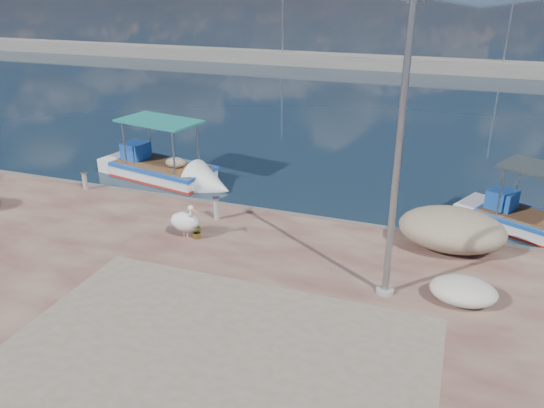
% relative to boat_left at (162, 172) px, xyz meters
% --- Properties ---
extents(ground, '(1400.00, 1400.00, 0.00)m').
position_rel_boat_left_xyz_m(ground, '(6.38, -7.80, -0.23)').
color(ground, '#162635').
rests_on(ground, ground).
extents(quay_patch, '(9.00, 7.00, 0.01)m').
position_rel_boat_left_xyz_m(quay_patch, '(7.38, -10.80, 0.28)').
color(quay_patch, gray).
rests_on(quay_patch, quay).
extents(breakwater, '(120.00, 2.20, 7.50)m').
position_rel_boat_left_xyz_m(breakwater, '(6.38, 32.20, 0.38)').
color(breakwater, gray).
rests_on(breakwater, ground).
extents(boat_left, '(6.31, 3.12, 2.90)m').
position_rel_boat_left_xyz_m(boat_left, '(0.00, 0.00, 0.00)').
color(boat_left, white).
rests_on(boat_left, ground).
extents(boat_right, '(5.70, 3.97, 2.63)m').
position_rel_boat_left_xyz_m(boat_right, '(14.43, -0.54, -0.02)').
color(boat_right, white).
rests_on(boat_right, ground).
extents(pelican, '(1.19, 0.80, 1.13)m').
position_rel_boat_left_xyz_m(pelican, '(4.15, -5.54, 0.81)').
color(pelican, tan).
rests_on(pelican, quay).
extents(lamp_post, '(0.44, 0.96, 7.00)m').
position_rel_boat_left_xyz_m(lamp_post, '(10.34, -6.58, 3.57)').
color(lamp_post, gray).
rests_on(lamp_post, quay).
extents(bollard_near, '(0.25, 0.25, 0.76)m').
position_rel_boat_left_xyz_m(bollard_near, '(4.47, -4.03, 0.69)').
color(bollard_near, gray).
rests_on(bollard_near, quay).
extents(bollard_far, '(0.23, 0.23, 0.69)m').
position_rel_boat_left_xyz_m(bollard_far, '(-1.30, -3.27, 0.65)').
color(bollard_far, gray).
rests_on(bollard_far, quay).
extents(potted_plant, '(0.46, 0.41, 0.46)m').
position_rel_boat_left_xyz_m(potted_plant, '(4.52, -5.50, 0.51)').
color(potted_plant, '#33722D').
rests_on(potted_plant, quay).
extents(net_pile_c, '(3.03, 2.16, 1.19)m').
position_rel_boat_left_xyz_m(net_pile_c, '(11.74, -3.53, 0.87)').
color(net_pile_c, tan).
rests_on(net_pile_c, quay).
extents(net_pile_d, '(1.60, 1.20, 0.60)m').
position_rel_boat_left_xyz_m(net_pile_d, '(12.17, -6.38, 0.57)').
color(net_pile_d, silver).
rests_on(net_pile_d, quay).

